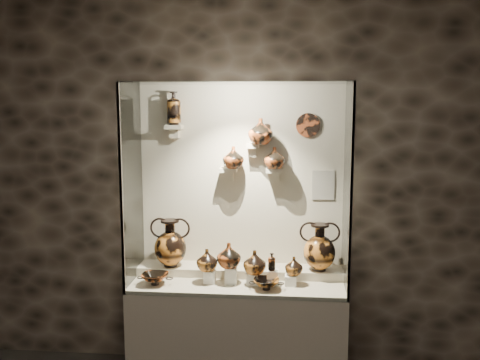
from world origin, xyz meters
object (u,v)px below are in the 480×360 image
at_px(kylix_left, 155,278).
at_px(kylix_right, 266,283).
at_px(lekythos_small, 272,261).
at_px(lekythos_tall, 174,106).
at_px(jug_e, 294,266).
at_px(ovoid_vase_c, 274,158).
at_px(jug_c, 255,262).
at_px(jug_a, 207,260).
at_px(amphora_left, 170,243).
at_px(ovoid_vase_a, 233,157).
at_px(jug_b, 229,255).
at_px(ovoid_vase_b, 261,131).
at_px(amphora_right, 319,247).

bearing_deg(kylix_left, kylix_right, 20.36).
xyz_separation_m(lekythos_small, lekythos_tall, (-0.82, 0.29, 1.19)).
bearing_deg(jug_e, ovoid_vase_c, 110.08).
bearing_deg(jug_c, jug_a, 167.30).
relative_size(lekythos_tall, ovoid_vase_c, 1.75).
bearing_deg(ovoid_vase_c, jug_e, -57.64).
height_order(lekythos_small, lekythos_tall, lekythos_tall).
xyz_separation_m(jug_a, kylix_left, (-0.40, -0.08, -0.13)).
distance_m(amphora_left, lekythos_tall, 1.13).
bearing_deg(jug_a, ovoid_vase_a, 37.43).
height_order(amphora_left, jug_a, amphora_left).
distance_m(jug_b, ovoid_vase_b, 1.02).
height_order(amphora_right, jug_b, amphora_right).
relative_size(amphora_left, jug_b, 2.00).
height_order(jug_a, ovoid_vase_c, ovoid_vase_c).
bearing_deg(lekythos_tall, jug_b, -29.18).
bearing_deg(amphora_left, jug_c, 4.42).
xyz_separation_m(amphora_right, lekythos_small, (-0.38, -0.20, -0.06)).
distance_m(jug_b, kylix_left, 0.61).
bearing_deg(lekythos_tall, ovoid_vase_c, -0.86).
xyz_separation_m(jug_e, lekythos_tall, (-0.99, 0.26, 1.24)).
bearing_deg(amphora_right, lekythos_small, -135.45).
height_order(jug_b, kylix_right, jug_b).
distance_m(amphora_right, lekythos_small, 0.43).
xyz_separation_m(jug_b, jug_c, (0.20, -0.02, -0.05)).
xyz_separation_m(kylix_left, ovoid_vase_c, (0.92, 0.34, 0.92)).
xyz_separation_m(amphora_left, amphora_right, (1.22, 0.00, -0.00)).
xyz_separation_m(kylix_left, kylix_right, (0.88, -0.03, -0.00)).
xyz_separation_m(jug_a, ovoid_vase_c, (0.52, 0.26, 0.79)).
xyz_separation_m(lekythos_small, kylix_left, (-0.91, -0.07, -0.14)).
bearing_deg(amphora_right, kylix_left, -151.69).
height_order(jug_c, ovoid_vase_a, ovoid_vase_a).
height_order(amphora_right, jug_e, amphora_right).
distance_m(kylix_left, lekythos_tall, 1.39).
bearing_deg(ovoid_vase_c, amphora_left, -177.18).
bearing_deg(kylix_right, jug_e, 16.19).
bearing_deg(lekythos_tall, amphora_left, -106.16).
bearing_deg(amphora_right, lekythos_tall, -167.77).
distance_m(lekythos_tall, ovoid_vase_b, 0.74).
xyz_separation_m(ovoid_vase_a, ovoid_vase_c, (0.33, 0.00, -0.00)).
relative_size(amphora_right, lekythos_tall, 1.26).
relative_size(amphora_right, jug_b, 1.95).
relative_size(jug_a, jug_c, 0.93).
relative_size(amphora_left, lekythos_small, 2.51).
height_order(amphora_left, jug_b, amphora_left).
height_order(lekythos_tall, ovoid_vase_a, lekythos_tall).
bearing_deg(lekythos_small, ovoid_vase_c, 105.40).
bearing_deg(ovoid_vase_b, ovoid_vase_c, 23.62).
relative_size(kylix_left, ovoid_vase_b, 1.31).
distance_m(jug_c, kylix_right, 0.19).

